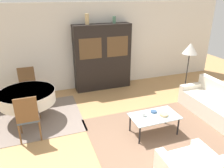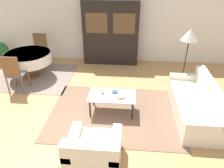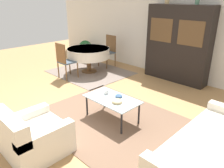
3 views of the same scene
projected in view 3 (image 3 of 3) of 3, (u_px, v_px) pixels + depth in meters
The scene contains 16 objects.
ground_plane at pixel (65, 113), 4.54m from camera, with size 14.00×14.00×0.00m, color tan.
wall_back at pixel (165, 30), 6.43m from camera, with size 10.00×0.06×2.70m.
area_rug at pixel (113, 121), 4.23m from camera, with size 2.99×2.24×0.01m.
dining_rug at pixel (90, 72), 6.99m from camera, with size 2.32×1.97×0.01m.
couch at pixel (212, 151), 3.00m from camera, with size 0.84×2.09×0.78m.
armchair at pixel (32, 136), 3.30m from camera, with size 0.89×0.87×0.76m.
coffee_table at pixel (112, 100), 4.16m from camera, with size 1.06×0.60×0.45m.
display_cabinet at pixel (178, 44), 6.00m from camera, with size 1.80×0.43×2.07m.
dining_table at pixel (88, 53), 6.82m from camera, with size 1.32×1.32×0.76m.
dining_chair_near at pixel (64, 59), 6.24m from camera, with size 0.44×0.44×1.04m.
dining_chair_far at pixel (109, 49), 7.41m from camera, with size 0.44×0.44×1.04m.
cup at pixel (106, 91), 4.32m from camera, with size 0.09×0.09×0.10m.
bowl at pixel (117, 102), 3.97m from camera, with size 0.19×0.19×0.04m.
bowl_small at pixel (119, 96), 4.19m from camera, with size 0.13×0.13×0.04m.
vase_short at pixel (198, 0), 5.32m from camera, with size 0.10×0.10×0.21m.
potted_plant at pixel (85, 48), 8.53m from camera, with size 0.47×0.47×0.68m.
Camera 3 is at (3.51, -2.15, 2.25)m, focal length 35.00 mm.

